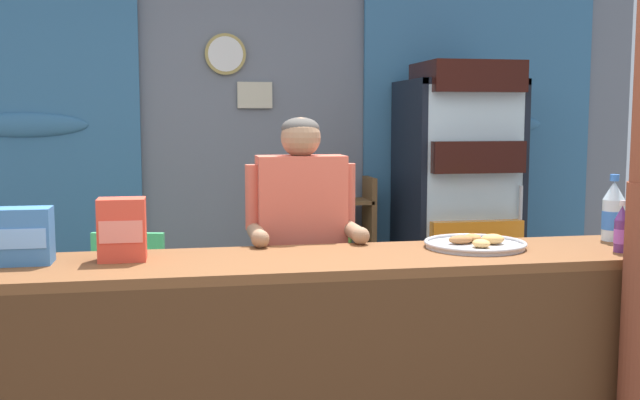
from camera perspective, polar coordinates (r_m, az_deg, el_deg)
The scene contains 11 objects.
back_wall_curtained at distance 5.26m, azimuth -4.58°, elevation 4.06°, with size 5.70×0.22×2.53m.
stall_counter at distance 2.99m, azimuth -0.28°, elevation -11.45°, with size 4.22×0.60×0.95m.
drink_fridge at distance 5.08m, azimuth 10.58°, elevation 0.82°, with size 0.72×0.76×1.87m.
bottle_shelf_rack at distance 5.14m, azimuth 1.42°, elevation -4.18°, with size 0.48×0.28×1.11m.
plastic_lawn_chair at distance 4.32m, azimuth -14.95°, elevation -7.52°, with size 0.53×0.53×0.86m.
shopkeeper at distance 3.54m, azimuth -1.45°, elevation -2.70°, with size 0.53×0.42×1.52m.
soda_bottle_water at distance 3.67m, azimuth 21.62°, elevation -0.91°, with size 0.10×0.10×0.31m.
soda_bottle_grape_soda at distance 3.37m, azimuth 22.18°, elevation -2.17°, with size 0.06×0.06×0.22m.
snack_box_biscuit at distance 3.09m, azimuth -21.89°, elevation -2.58°, with size 0.22×0.14×0.22m.
snack_box_crackers at distance 3.04m, azimuth -14.98°, elevation -2.20°, with size 0.18×0.14×0.25m.
pastry_tray at distance 3.31m, azimuth 11.87°, elevation -3.30°, with size 0.44×0.44×0.06m.
Camera 1 is at (-0.54, -2.51, 1.51)m, focal length 41.61 mm.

